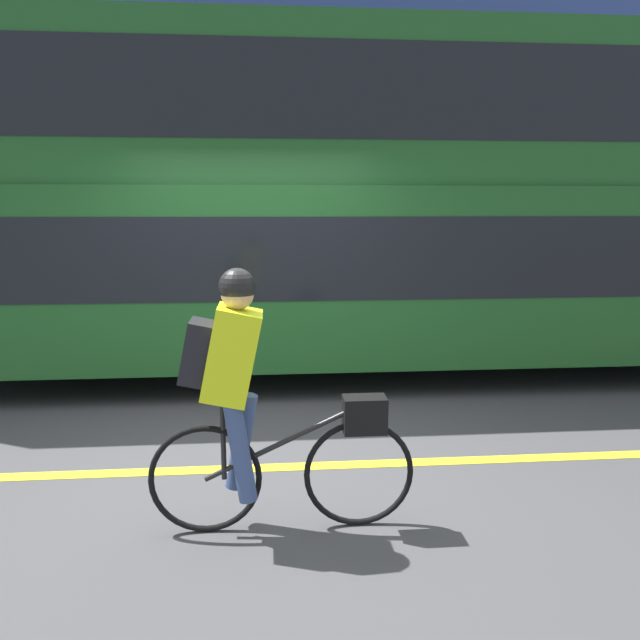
% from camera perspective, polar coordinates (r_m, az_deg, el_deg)
% --- Properties ---
extents(ground_plane, '(80.00, 80.00, 0.00)m').
position_cam_1_polar(ground_plane, '(4.85, -6.25, -13.51)').
color(ground_plane, '#424244').
extents(road_center_line, '(50.00, 0.14, 0.01)m').
position_cam_1_polar(road_center_line, '(4.88, -6.25, -13.31)').
color(road_center_line, yellow).
rests_on(road_center_line, ground_plane).
extents(sidewalk_curb, '(60.00, 1.94, 0.13)m').
position_cam_1_polar(sidewalk_curb, '(10.35, -5.67, -0.26)').
color(sidewalk_curb, gray).
rests_on(sidewalk_curb, ground_plane).
extents(building_facade, '(60.00, 0.30, 6.97)m').
position_cam_1_polar(building_facade, '(11.40, -5.93, 17.97)').
color(building_facade, '#33478C').
rests_on(building_facade, ground_plane).
extents(bus, '(10.27, 2.56, 3.75)m').
position_cam_1_polar(bus, '(7.36, 4.07, 11.32)').
color(bus, black).
rests_on(bus, ground_plane).
extents(cyclist_on_bike, '(1.61, 0.32, 1.61)m').
position_cam_1_polar(cyclist_on_bike, '(3.73, -6.14, -6.68)').
color(cyclist_on_bike, black).
rests_on(cyclist_on_bike, ground_plane).
extents(street_sign_post, '(0.36, 0.09, 2.32)m').
position_cam_1_polar(street_sign_post, '(10.32, -17.32, 6.98)').
color(street_sign_post, '#59595B').
rests_on(street_sign_post, sidewalk_curb).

